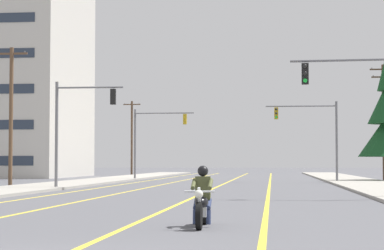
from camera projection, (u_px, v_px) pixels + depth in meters
lane_stripe_center at (226, 183)px, 55.50m from camera, size 0.16×100.00×0.01m
lane_stripe_left at (172, 183)px, 55.94m from camera, size 0.16×100.00×0.01m
lane_stripe_right at (270, 183)px, 55.15m from camera, size 0.16×100.00×0.01m
lane_stripe_far_left at (135, 183)px, 56.24m from camera, size 0.16×100.00×0.01m
sidewalk_kerb_right at (368, 184)px, 49.48m from camera, size 4.40×110.00×0.14m
sidewalk_kerb_left at (73, 183)px, 51.65m from camera, size 4.40×110.00×0.14m
motorcycle_with_rider at (202, 202)px, 17.71m from camera, size 0.70×2.19×1.46m
traffic_signal_near_right at (363, 102)px, 31.17m from camera, size 4.30×0.37×6.20m
traffic_signal_near_left at (75, 119)px, 42.78m from camera, size 3.98×0.37×6.20m
traffic_signal_mid_right at (316, 128)px, 56.77m from camera, size 5.47×0.43×6.20m
traffic_signal_mid_left at (152, 133)px, 65.15m from camera, size 5.31×0.37×6.20m
utility_pole_left_near at (11, 113)px, 48.46m from camera, size 2.10×0.26×9.05m
utility_pole_right_far at (384, 118)px, 62.34m from camera, size 2.20×0.26×9.77m
utility_pole_left_far at (132, 136)px, 90.34m from camera, size 2.10×0.26×8.99m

